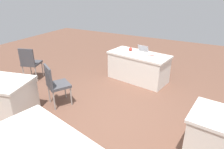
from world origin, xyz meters
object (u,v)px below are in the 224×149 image
(laptop_silver, at_px, (141,52))
(scissors_red, at_px, (150,55))
(table_foreground, at_px, (138,67))
(chair_near_front, at_px, (55,83))
(yarn_ball, at_px, (130,49))
(chair_tucked_right, at_px, (30,62))

(laptop_silver, distance_m, scissors_red, 0.29)
(table_foreground, bearing_deg, chair_near_front, 62.66)
(laptop_silver, bearing_deg, yarn_ball, -2.25)
(chair_near_front, relative_size, laptop_silver, 2.70)
(chair_near_front, xyz_separation_m, scissors_red, (-1.42, -2.14, 0.23))
(table_foreground, relative_size, chair_tucked_right, 1.86)
(yarn_ball, bearing_deg, chair_near_front, 70.78)
(chair_near_front, relative_size, scissors_red, 5.31)
(chair_tucked_right, height_order, yarn_ball, chair_tucked_right)
(scissors_red, bearing_deg, chair_tucked_right, 7.14)
(chair_tucked_right, xyz_separation_m, laptop_silver, (-2.71, -1.49, 0.27))
(table_foreground, height_order, yarn_ball, yarn_ball)
(laptop_silver, bearing_deg, table_foreground, 67.33)
(table_foreground, height_order, laptop_silver, laptop_silver)
(chair_near_front, bearing_deg, chair_tucked_right, -174.09)
(yarn_ball, bearing_deg, scissors_red, 169.79)
(laptop_silver, bearing_deg, chair_tucked_right, 36.69)
(chair_near_front, xyz_separation_m, chair_tucked_right, (1.57, -0.70, -0.01))
(chair_tucked_right, bearing_deg, chair_near_front, -42.78)
(chair_tucked_right, distance_m, laptop_silver, 3.10)
(table_foreground, bearing_deg, scissors_red, -177.39)
(chair_near_front, bearing_deg, scissors_red, 86.33)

